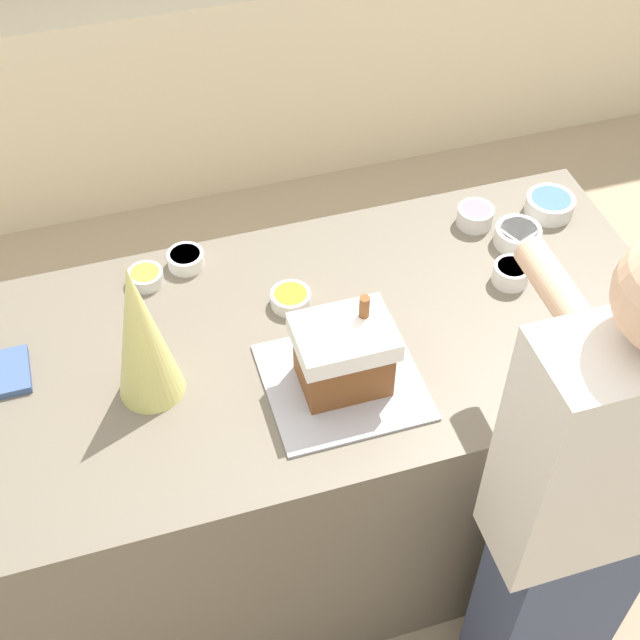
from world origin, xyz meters
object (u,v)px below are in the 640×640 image
Objects in this scene: candy_bowl_near_tray_left at (186,259)px; candy_bowl_center_rear at (518,235)px; candy_bowl_beside_tree at (475,215)px; person at (584,513)px; candy_bowl_front_corner at (550,204)px; decorative_tree at (140,333)px; gingerbread_house at (344,354)px; candy_bowl_behind_tray at (291,298)px; candy_bowl_far_left at (511,273)px; candy_bowl_near_tray_right at (146,277)px; baking_tray at (343,382)px.

candy_bowl_center_rear is (0.88, -0.18, 0.01)m from candy_bowl_near_tray_left.
candy_bowl_beside_tree is 0.90m from person.
decorative_tree is at bearing -165.55° from candy_bowl_front_corner.
candy_bowl_behind_tray is at bearing 99.62° from gingerbread_house.
candy_bowl_behind_tray is (0.38, 0.17, -0.17)m from decorative_tree.
candy_bowl_center_rear is at bearing 58.17° from candy_bowl_far_left.
candy_bowl_beside_tree reaches higher than candy_bowl_center_rear.
candy_bowl_beside_tree reaches higher than candy_bowl_front_corner.
candy_bowl_near_tray_right is (-0.34, 0.19, -0.00)m from candy_bowl_behind_tray.
gingerbread_house is 2.52× the size of candy_bowl_far_left.
candy_bowl_behind_tray is 0.80m from candy_bowl_front_corner.
candy_bowl_front_corner is (0.22, 0.22, -0.00)m from candy_bowl_far_left.
gingerbread_house is 0.69m from candy_bowl_center_rear.
decorative_tree is (-0.43, 0.11, 0.09)m from gingerbread_house.
candy_bowl_beside_tree is (0.80, -0.07, 0.01)m from candy_bowl_near_tray_left.
candy_bowl_near_tray_left is 0.72× the size of candy_bowl_front_corner.
candy_bowl_near_tray_left is (-0.27, 0.50, -0.08)m from gingerbread_house.
person reaches higher than candy_bowl_near_tray_right.
person is (0.40, -0.45, -0.16)m from gingerbread_house.
candy_bowl_near_tray_right is 0.06× the size of person.
candy_bowl_near_tray_left is at bearing 159.02° from candy_bowl_far_left.
decorative_tree is at bearing -112.04° from candy_bowl_near_tray_left.
candy_bowl_near_tray_right is (-0.11, -0.03, -0.00)m from candy_bowl_near_tray_left.
candy_bowl_behind_tray is 1.02× the size of candy_bowl_beside_tree.
baking_tray is 3.73× the size of candy_bowl_near_tray_left.
candy_bowl_center_rear reaches higher than candy_bowl_near_tray_right.
candy_bowl_far_left is at bearing 20.61° from gingerbread_house.
decorative_tree reaches higher than candy_bowl_near_tray_right.
candy_bowl_near_tray_right is at bearing 82.86° from decorative_tree.
candy_bowl_near_tray_right is (-1.13, 0.05, -0.01)m from candy_bowl_front_corner.
person is (0.68, -0.95, -0.08)m from candy_bowl_near_tray_left.
gingerbread_house reaches higher than candy_bowl_near_tray_left.
baking_tray is at bearing -150.76° from candy_bowl_front_corner.
candy_bowl_far_left is 0.91× the size of candy_bowl_behind_tray.
gingerbread_house reaches higher than candy_bowl_front_corner.
candy_bowl_behind_tray is at bearing 171.35° from candy_bowl_far_left.
decorative_tree reaches higher than candy_bowl_front_corner.
baking_tray is at bearing -159.39° from candy_bowl_far_left.
decorative_tree is 0.45m from candy_bowl_near_tray_left.
baking_tray is at bearing -50.45° from candy_bowl_near_tray_right.
candy_bowl_front_corner is at bearing 44.70° from candy_bowl_far_left.
baking_tray is 0.61m from candy_bowl_near_tray_right.
decorative_tree is at bearing -161.53° from candy_bowl_beside_tree.
decorative_tree is at bearing -175.06° from candy_bowl_far_left.
gingerbread_house is at bearing -151.58° from candy_bowl_center_rear.
person reaches higher than candy_bowl_front_corner.
gingerbread_house reaches higher than candy_bowl_center_rear.
decorative_tree is 0.97m from candy_bowl_far_left.
candy_bowl_behind_tray is 0.06× the size of person.
candy_bowl_beside_tree is at bearing 82.28° from person.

